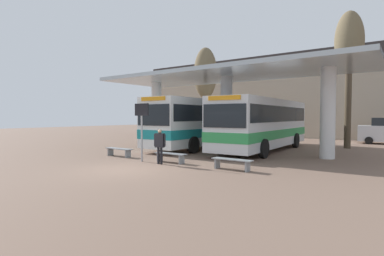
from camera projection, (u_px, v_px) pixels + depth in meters
The scene contains 12 objects.
ground_plane at pixel (128, 169), 12.68m from camera, with size 100.00×100.00×0.00m, color #755B4C.
townhouse_backdrop at pixel (296, 88), 31.09m from camera, with size 40.00×0.58×8.92m.
station_canopy at pixel (226, 84), 19.30m from camera, with size 17.24×6.63×5.05m.
transit_bus_left_bay at pixel (206, 121), 21.73m from camera, with size 3.01×11.44×3.38m.
transit_bus_center_bay at pixel (264, 122), 19.49m from camera, with size 3.15×11.27×3.30m.
waiting_bench_near_pillar at pixel (170, 156), 14.43m from camera, with size 1.72×0.44×0.46m.
waiting_bench_mid_platform at pixel (232, 162), 12.46m from camera, with size 1.78×0.44×0.46m.
waiting_bench_far_platform at pixel (119, 150), 16.63m from camera, with size 1.83×0.44×0.46m.
info_sign_platform at pixel (142, 120), 14.72m from camera, with size 0.90×0.09×2.87m.
pedestrian_waiting at pixel (160, 143), 13.98m from camera, with size 0.60×0.34×1.63m.
poplar_tree_behind_left at pixel (349, 46), 20.67m from camera, with size 1.90×1.90×9.51m.
poplar_tree_behind_right at pixel (205, 74), 28.72m from camera, with size 2.22×2.22×8.82m.
Camera 1 is at (9.61, -8.59, 2.24)m, focal length 28.00 mm.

